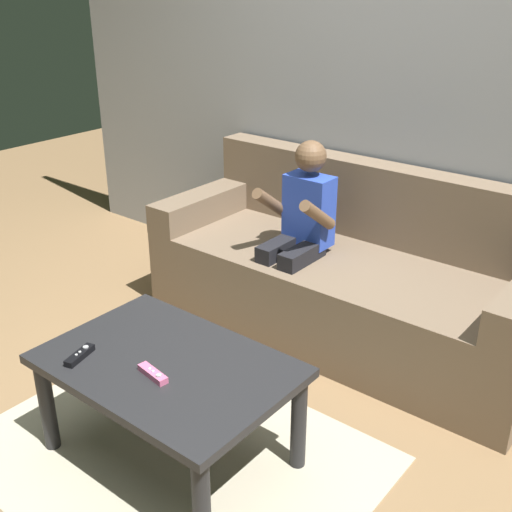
# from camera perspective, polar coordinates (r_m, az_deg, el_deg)

# --- Properties ---
(ground_plane) EXTENTS (9.58, 9.58, 0.00)m
(ground_plane) POSITION_cam_1_polar(r_m,az_deg,el_deg) (2.62, -7.88, -17.87)
(ground_plane) COLOR olive
(wall_back) EXTENTS (4.79, 0.05, 2.50)m
(wall_back) POSITION_cam_1_polar(r_m,az_deg,el_deg) (3.37, 12.86, 15.16)
(wall_back) COLOR #999EA8
(wall_back) RESTS_ON ground
(couch) EXTENTS (2.03, 0.80, 0.84)m
(couch) POSITION_cam_1_polar(r_m,az_deg,el_deg) (3.32, 8.21, -1.98)
(couch) COLOR #75604C
(couch) RESTS_ON ground
(person_seated_on_couch) EXTENTS (0.34, 0.41, 1.01)m
(person_seated_on_couch) POSITION_cam_1_polar(r_m,az_deg,el_deg) (3.16, 3.79, 2.42)
(person_seated_on_couch) COLOR black
(person_seated_on_couch) RESTS_ON ground
(coffee_table) EXTENTS (0.93, 0.63, 0.44)m
(coffee_table) POSITION_cam_1_polar(r_m,az_deg,el_deg) (2.42, -7.94, -10.69)
(coffee_table) COLOR #232326
(coffee_table) RESTS_ON ground
(area_rug) EXTENTS (1.52, 1.16, 0.01)m
(area_rug) POSITION_cam_1_polar(r_m,az_deg,el_deg) (2.65, -7.46, -17.25)
(area_rug) COLOR #BCB299
(area_rug) RESTS_ON ground
(game_remote_pink_near_edge) EXTENTS (0.14, 0.06, 0.03)m
(game_remote_pink_near_edge) POSITION_cam_1_polar(r_m,az_deg,el_deg) (2.31, -9.26, -10.41)
(game_remote_pink_near_edge) COLOR pink
(game_remote_pink_near_edge) RESTS_ON coffee_table
(game_remote_black_center) EXTENTS (0.07, 0.14, 0.03)m
(game_remote_black_center) POSITION_cam_1_polar(r_m,az_deg,el_deg) (2.46, -15.56, -8.59)
(game_remote_black_center) COLOR black
(game_remote_black_center) RESTS_ON coffee_table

